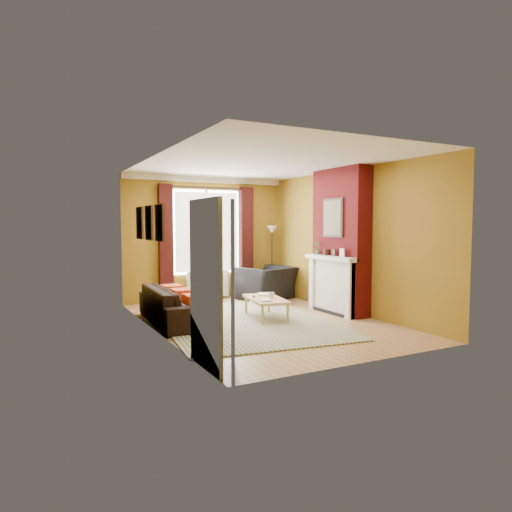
% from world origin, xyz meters
% --- Properties ---
extents(ground, '(5.50, 5.50, 0.00)m').
position_xyz_m(ground, '(0.00, 0.00, 0.00)').
color(ground, '#926842').
rests_on(ground, ground).
extents(room_walls, '(3.82, 5.54, 2.83)m').
position_xyz_m(room_walls, '(0.63, 0.28, 1.38)').
color(room_walls, olive).
rests_on(room_walls, ground).
extents(striped_rug, '(3.22, 4.16, 0.02)m').
position_xyz_m(striped_rug, '(-0.35, 0.06, 0.01)').
color(striped_rug, '#305585').
rests_on(striped_rug, ground).
extents(sofa, '(0.92, 2.18, 0.63)m').
position_xyz_m(sofa, '(-1.42, 0.59, 0.31)').
color(sofa, black).
rests_on(sofa, ground).
extents(armchair, '(1.41, 1.31, 0.75)m').
position_xyz_m(armchair, '(1.22, 2.05, 0.37)').
color(armchair, black).
rests_on(armchair, ground).
extents(coffee_table, '(0.78, 1.24, 0.38)m').
position_xyz_m(coffee_table, '(0.15, 0.15, 0.34)').
color(coffee_table, '#D9B87D').
rests_on(coffee_table, ground).
extents(wicker_stool, '(0.42, 0.42, 0.44)m').
position_xyz_m(wicker_stool, '(0.06, 2.36, 0.22)').
color(wicker_stool, olive).
rests_on(wicker_stool, ground).
extents(floor_lamp, '(0.31, 0.31, 1.70)m').
position_xyz_m(floor_lamp, '(1.55, 2.40, 1.34)').
color(floor_lamp, black).
rests_on(floor_lamp, ground).
extents(book_a, '(0.20, 0.25, 0.02)m').
position_xyz_m(book_a, '(-0.11, -0.11, 0.40)').
color(book_a, '#999999').
rests_on(book_a, coffee_table).
extents(book_b, '(0.35, 0.39, 0.02)m').
position_xyz_m(book_b, '(0.20, 0.54, 0.40)').
color(book_b, '#999999').
rests_on(book_b, coffee_table).
extents(mug, '(0.13, 0.13, 0.10)m').
position_xyz_m(mug, '(0.23, 0.09, 0.44)').
color(mug, '#999999').
rests_on(mug, coffee_table).
extents(tv_remote, '(0.10, 0.15, 0.02)m').
position_xyz_m(tv_remote, '(0.01, 0.36, 0.39)').
color(tv_remote, '#272729').
rests_on(tv_remote, coffee_table).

